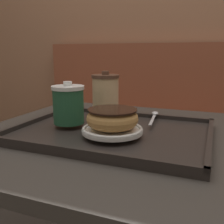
{
  "coord_description": "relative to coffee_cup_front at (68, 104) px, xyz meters",
  "views": [
    {
      "loc": [
        0.23,
        -0.66,
        0.94
      ],
      "look_at": [
        -0.02,
        -0.02,
        0.78
      ],
      "focal_mm": 42.0,
      "sensor_mm": 36.0,
      "label": 1
    }
  ],
  "objects": [
    {
      "name": "coffee_cup_rear",
      "position": [
        0.06,
        0.13,
        0.01
      ],
      "size": [
        0.09,
        0.09,
        0.14
      ],
      "color": "#E0B784",
      "rests_on": "serving_tray"
    },
    {
      "name": "donut_chocolate_glazed",
      "position": [
        0.15,
        -0.04,
        -0.02
      ],
      "size": [
        0.13,
        0.13,
        0.05
      ],
      "color": "tan",
      "rests_on": "plate_with_chocolate_donut"
    },
    {
      "name": "coffee_cup_front",
      "position": [
        0.0,
        0.0,
        0.0
      ],
      "size": [
        0.09,
        0.09,
        0.12
      ],
      "color": "#235638",
      "rests_on": "serving_tray"
    },
    {
      "name": "booth_bench",
      "position": [
        -0.02,
        0.9,
        -0.48
      ],
      "size": [
        1.41,
        0.44,
        1.0
      ],
      "color": "brown",
      "rests_on": "ground_plane"
    },
    {
      "name": "plate_with_chocolate_donut",
      "position": [
        0.15,
        -0.04,
        -0.05
      ],
      "size": [
        0.15,
        0.15,
        0.01
      ],
      "color": "white",
      "rests_on": "serving_tray"
    },
    {
      "name": "wall_behind",
      "position": [
        0.15,
        1.14,
        0.4
      ],
      "size": [
        8.0,
        0.05,
        2.4
      ],
      "color": "#9E6B4C",
      "rests_on": "ground_plane"
    },
    {
      "name": "spoon",
      "position": [
        0.21,
        0.17,
        -0.05
      ],
      "size": [
        0.03,
        0.15,
        0.01
      ],
      "rotation": [
        0.0,
        0.0,
        1.69
      ],
      "color": "silver",
      "rests_on": "serving_tray"
    },
    {
      "name": "serving_tray",
      "position": [
        0.13,
        0.01,
        -0.07
      ],
      "size": [
        0.52,
        0.38,
        0.02
      ],
      "color": "#282321",
      "rests_on": "cafe_table"
    },
    {
      "name": "cafe_table",
      "position": [
        0.15,
        0.04,
        -0.26
      ],
      "size": [
        0.82,
        0.75,
        0.72
      ],
      "color": "#38332D",
      "rests_on": "ground_plane"
    }
  ]
}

